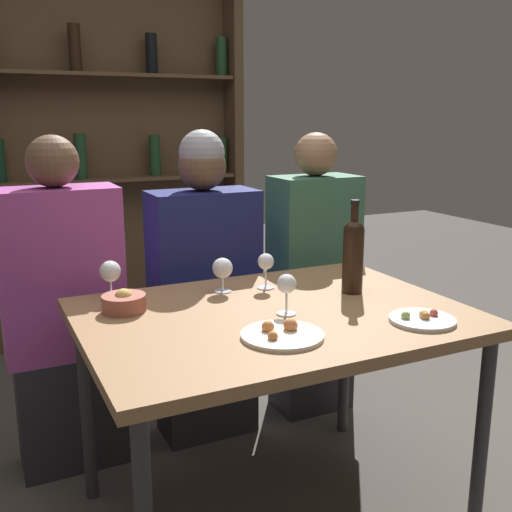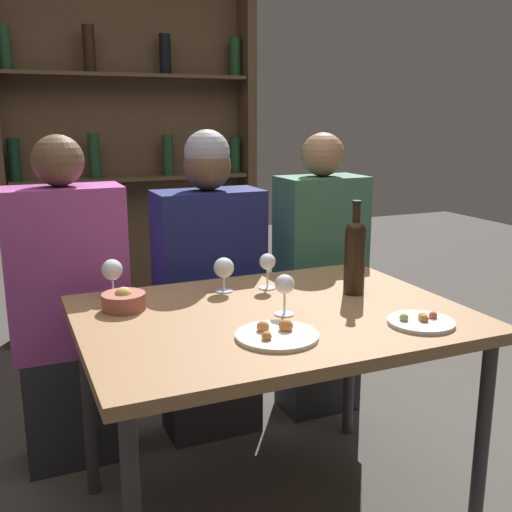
# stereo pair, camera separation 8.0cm
# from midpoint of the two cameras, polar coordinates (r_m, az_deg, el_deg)

# --- Properties ---
(dining_table) EXTENTS (1.18, 0.87, 0.73)m
(dining_table) POSITION_cam_midpoint_polar(r_m,az_deg,el_deg) (1.89, 0.50, -7.17)
(dining_table) COLOR olive
(dining_table) RESTS_ON ground_plane
(wine_rack_wall) EXTENTS (1.54, 0.21, 2.39)m
(wine_rack_wall) POSITION_cam_midpoint_polar(r_m,az_deg,el_deg) (3.72, -13.83, 11.43)
(wine_rack_wall) COLOR #4C3823
(wine_rack_wall) RESTS_ON ground_plane
(wine_bottle) EXTENTS (0.07, 0.07, 0.32)m
(wine_bottle) POSITION_cam_midpoint_polar(r_m,az_deg,el_deg) (2.05, 8.15, 0.35)
(wine_bottle) COLOR black
(wine_bottle) RESTS_ON dining_table
(wine_glass_0) EXTENTS (0.06, 0.06, 0.13)m
(wine_glass_0) POSITION_cam_midpoint_polar(r_m,az_deg,el_deg) (1.82, 1.67, -2.86)
(wine_glass_0) COLOR silver
(wine_glass_0) RESTS_ON dining_table
(wine_glass_1) EXTENTS (0.07, 0.07, 0.13)m
(wine_glass_1) POSITION_cam_midpoint_polar(r_m,az_deg,el_deg) (2.04, -14.81, -1.53)
(wine_glass_1) COLOR silver
(wine_glass_1) RESTS_ON dining_table
(wine_glass_2) EXTENTS (0.07, 0.07, 0.12)m
(wine_glass_2) POSITION_cam_midpoint_polar(r_m,az_deg,el_deg) (2.05, -4.32, -1.25)
(wine_glass_2) COLOR silver
(wine_glass_2) RESTS_ON dining_table
(wine_glass_3) EXTENTS (0.06, 0.06, 0.13)m
(wine_glass_3) POSITION_cam_midpoint_polar(r_m,az_deg,el_deg) (2.09, -0.16, -0.73)
(wine_glass_3) COLOR silver
(wine_glass_3) RESTS_ON dining_table
(food_plate_0) EXTENTS (0.23, 0.23, 0.04)m
(food_plate_0) POSITION_cam_midpoint_polar(r_m,az_deg,el_deg) (1.66, 1.08, -7.45)
(food_plate_0) COLOR silver
(food_plate_0) RESTS_ON dining_table
(food_plate_1) EXTENTS (0.19, 0.19, 0.04)m
(food_plate_1) POSITION_cam_midpoint_polar(r_m,az_deg,el_deg) (1.83, 14.34, -5.84)
(food_plate_1) COLOR silver
(food_plate_1) RESTS_ON dining_table
(snack_bowl) EXTENTS (0.14, 0.14, 0.07)m
(snack_bowl) POSITION_cam_midpoint_polar(r_m,az_deg,el_deg) (1.91, -13.64, -4.31)
(snack_bowl) COLOR #995142
(snack_bowl) RESTS_ON dining_table
(seated_person_left) EXTENTS (0.43, 0.22, 1.26)m
(seated_person_left) POSITION_cam_midpoint_polar(r_m,az_deg,el_deg) (2.35, -18.71, -5.67)
(seated_person_left) COLOR #26262B
(seated_person_left) RESTS_ON ground_plane
(seated_person_center) EXTENTS (0.43, 0.22, 1.27)m
(seated_person_center) POSITION_cam_midpoint_polar(r_m,az_deg,el_deg) (2.46, -5.83, -3.75)
(seated_person_center) COLOR #26262B
(seated_person_center) RESTS_ON ground_plane
(seated_person_right) EXTENTS (0.37, 0.22, 1.25)m
(seated_person_right) POSITION_cam_midpoint_polar(r_m,az_deg,el_deg) (2.67, 4.59, -2.63)
(seated_person_right) COLOR #26262B
(seated_person_right) RESTS_ON ground_plane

